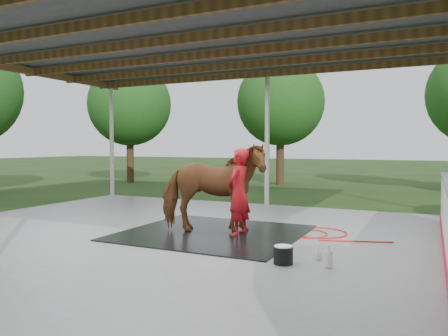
% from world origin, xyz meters
% --- Properties ---
extents(ground, '(100.00, 100.00, 0.00)m').
position_xyz_m(ground, '(0.00, 0.00, 0.00)').
color(ground, '#1E3814').
extents(concrete_slab, '(12.00, 10.00, 0.05)m').
position_xyz_m(concrete_slab, '(0.00, 0.00, 0.03)').
color(concrete_slab, slate).
rests_on(concrete_slab, ground).
extents(pavilion_structure, '(12.60, 10.60, 4.05)m').
position_xyz_m(pavilion_structure, '(0.00, -0.00, 3.97)').
color(pavilion_structure, beige).
rests_on(pavilion_structure, ground).
extents(tree_belt, '(28.00, 28.00, 5.80)m').
position_xyz_m(tree_belt, '(0.30, 0.90, 3.79)').
color(tree_belt, '#382314').
rests_on(tree_belt, ground).
extents(rubber_mat, '(3.44, 3.23, 0.03)m').
position_xyz_m(rubber_mat, '(0.37, 0.48, 0.06)').
color(rubber_mat, black).
rests_on(rubber_mat, concrete_slab).
extents(horse, '(2.33, 1.68, 1.79)m').
position_xyz_m(horse, '(0.37, 0.48, 0.97)').
color(horse, brown).
rests_on(horse, rubber_mat).
extents(handler, '(0.46, 0.66, 1.71)m').
position_xyz_m(handler, '(0.92, 0.53, 0.91)').
color(handler, red).
rests_on(handler, concrete_slab).
extents(wash_bucket, '(0.29, 0.29, 0.27)m').
position_xyz_m(wash_bucket, '(2.35, -1.08, 0.19)').
color(wash_bucket, black).
rests_on(wash_bucket, concrete_slab).
extents(soap_bottle_a, '(0.13, 0.13, 0.34)m').
position_xyz_m(soap_bottle_a, '(3.01, -0.99, 0.22)').
color(soap_bottle_a, silver).
rests_on(soap_bottle_a, concrete_slab).
extents(soap_bottle_b, '(0.13, 0.13, 0.20)m').
position_xyz_m(soap_bottle_b, '(2.77, -0.64, 0.15)').
color(soap_bottle_b, '#338CD8').
rests_on(soap_bottle_b, concrete_slab).
extents(hose_coil, '(2.10, 1.28, 0.02)m').
position_xyz_m(hose_coil, '(2.23, 1.35, 0.06)').
color(hose_coil, red).
rests_on(hose_coil, concrete_slab).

